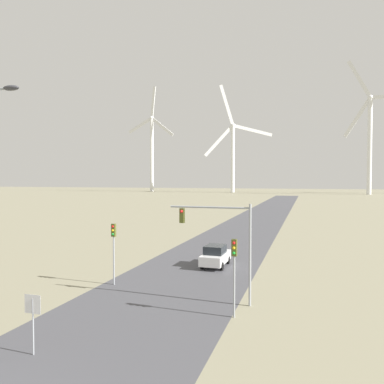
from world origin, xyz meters
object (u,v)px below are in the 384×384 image
at_px(car_approaching, 215,256).
at_px(wind_turbine_left, 233,149).
at_px(traffic_light_mast_overhead, 221,231).
at_px(traffic_light_post_near_left, 114,240).
at_px(traffic_light_post_near_right, 234,260).
at_px(wind_turbine_far_left, 152,146).
at_px(stop_sign_near, 33,313).
at_px(wind_turbine_center, 370,134).

height_order(car_approaching, wind_turbine_left, wind_turbine_left).
bearing_deg(wind_turbine_left, traffic_light_mast_overhead, -79.20).
bearing_deg(traffic_light_post_near_left, wind_turbine_left, 98.50).
xyz_separation_m(car_approaching, wind_turbine_left, (-33.68, 180.76, 23.96)).
xyz_separation_m(traffic_light_post_near_right, wind_turbine_left, (-37.42, 191.96, 21.78)).
distance_m(wind_turbine_far_left, wind_turbine_left, 52.35).
height_order(traffic_light_post_near_left, traffic_light_mast_overhead, traffic_light_mast_overhead).
relative_size(stop_sign_near, wind_turbine_far_left, 0.04).
distance_m(traffic_light_post_near_left, wind_turbine_center, 184.46).
bearing_deg(car_approaching, traffic_light_mast_overhead, -74.43).
height_order(stop_sign_near, car_approaching, stop_sign_near).
xyz_separation_m(stop_sign_near, traffic_light_post_near_right, (7.29, 6.73, 1.29)).
relative_size(traffic_light_post_near_right, wind_turbine_center, 0.06).
bearing_deg(car_approaching, traffic_light_post_near_right, -71.53).
bearing_deg(wind_turbine_center, wind_turbine_far_left, 173.00).
height_order(stop_sign_near, traffic_light_mast_overhead, traffic_light_mast_overhead).
bearing_deg(car_approaching, traffic_light_post_near_left, -126.38).
bearing_deg(wind_turbine_far_left, stop_sign_near, -67.97).
xyz_separation_m(traffic_light_mast_overhead, wind_turbine_left, (-36.22, 189.88, 20.56)).
distance_m(stop_sign_near, car_approaching, 18.30).
xyz_separation_m(wind_turbine_far_left, wind_turbine_left, (52.05, -4.44, -3.32)).
bearing_deg(wind_turbine_left, wind_turbine_center, -8.57).
relative_size(traffic_light_post_near_right, wind_turbine_far_left, 0.06).
relative_size(traffic_light_mast_overhead, car_approaching, 1.45).
relative_size(traffic_light_post_near_left, traffic_light_post_near_right, 1.02).
relative_size(wind_turbine_left, wind_turbine_center, 0.91).
distance_m(traffic_light_post_near_left, wind_turbine_far_left, 210.23).
distance_m(traffic_light_mast_overhead, wind_turbine_center, 184.20).
xyz_separation_m(traffic_light_mast_overhead, wind_turbine_center, (33.71, 179.34, 25.15)).
distance_m(stop_sign_near, traffic_light_mast_overhead, 11.01).
height_order(traffic_light_mast_overhead, car_approaching, traffic_light_mast_overhead).
bearing_deg(car_approaching, wind_turbine_center, 77.98).
xyz_separation_m(stop_sign_near, car_approaching, (3.55, 17.93, -0.88)).
bearing_deg(traffic_light_post_near_right, traffic_light_post_near_left, 158.25).
bearing_deg(traffic_light_post_near_left, traffic_light_post_near_right, -21.75).
xyz_separation_m(car_approaching, wind_turbine_center, (36.25, 170.22, 28.54)).
distance_m(stop_sign_near, wind_turbine_left, 202.29).
relative_size(traffic_light_post_near_left, car_approaching, 1.04).
distance_m(traffic_light_post_near_right, car_approaching, 12.01).
distance_m(stop_sign_near, traffic_light_post_near_left, 10.70).
bearing_deg(wind_turbine_center, stop_sign_near, -101.94).
relative_size(stop_sign_near, wind_turbine_left, 0.04).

